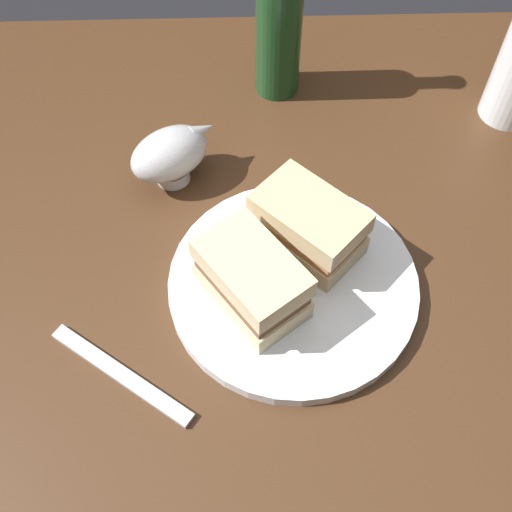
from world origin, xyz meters
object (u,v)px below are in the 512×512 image
object	(u,v)px
sandwich_half_left	(308,227)
cider_bottle	(279,19)
plate	(293,284)
gravy_boat	(171,154)
sandwich_half_right	(252,279)
fork	(121,374)

from	to	relation	value
sandwich_half_left	cider_bottle	distance (m)	0.30
cider_bottle	plate	bearing A→B (deg)	90.32
sandwich_half_left	gravy_boat	bearing A→B (deg)	-37.51
plate	sandwich_half_right	xyz separation A→B (m)	(0.05, 0.02, 0.04)
fork	sandwich_half_left	bearing A→B (deg)	-108.35
sandwich_half_left	sandwich_half_right	world-z (taller)	sandwich_half_right
plate	fork	world-z (taller)	plate
sandwich_half_right	gravy_boat	xyz separation A→B (m)	(0.09, -0.19, -0.01)
plate	sandwich_half_right	size ratio (longest dim) A/B	2.01
plate	cider_bottle	size ratio (longest dim) A/B	1.02
plate	sandwich_half_right	distance (m)	0.07
sandwich_half_left	sandwich_half_right	size ratio (longest dim) A/B	0.99
gravy_boat	sandwich_half_right	bearing A→B (deg)	116.52
cider_bottle	sandwich_half_left	bearing A→B (deg)	93.92
sandwich_half_right	cider_bottle	world-z (taller)	cider_bottle
sandwich_half_left	sandwich_half_right	bearing A→B (deg)	46.07
fork	gravy_boat	bearing A→B (deg)	-63.60
plate	fork	bearing A→B (deg)	28.55
cider_bottle	sandwich_half_right	bearing A→B (deg)	82.82
gravy_boat	sandwich_half_left	bearing A→B (deg)	142.49
sandwich_half_left	cider_bottle	bearing A→B (deg)	-86.08
sandwich_half_left	cider_bottle	xyz separation A→B (m)	(0.02, -0.29, 0.06)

